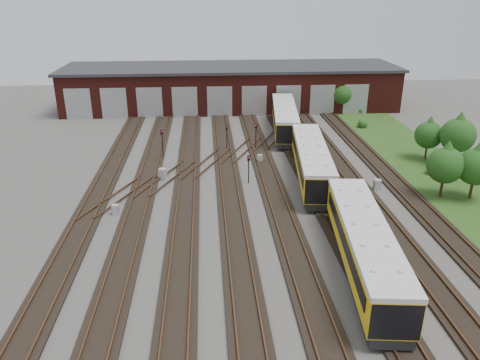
{
  "coord_description": "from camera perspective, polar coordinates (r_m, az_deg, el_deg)",
  "views": [
    {
      "loc": [
        -4.0,
        -32.61,
        17.49
      ],
      "look_at": [
        -1.23,
        4.75,
        2.0
      ],
      "focal_mm": 35.0,
      "sensor_mm": 36.0,
      "label": 1
    }
  ],
  "objects": [
    {
      "name": "maintenance_shed",
      "position": [
        74.08,
        -1.09,
        11.34
      ],
      "size": [
        51.0,
        12.5,
        6.35
      ],
      "color": "#4E1813",
      "rests_on": "ground"
    },
    {
      "name": "tree_0",
      "position": [
        71.61,
        12.27,
        10.49
      ],
      "size": [
        3.05,
        3.05,
        5.05
      ],
      "color": "#2F2115",
      "rests_on": "ground"
    },
    {
      "name": "signal_mast_3",
      "position": [
        44.34,
        1.06,
        1.77
      ],
      "size": [
        0.27,
        0.25,
        2.81
      ],
      "rotation": [
        0.0,
        0.0,
        0.16
      ],
      "color": "black",
      "rests_on": "ground"
    },
    {
      "name": "grass_verge",
      "position": [
        51.47,
        22.61,
        0.83
      ],
      "size": [
        8.0,
        55.0,
        0.05
      ],
      "primitive_type": "cube",
      "color": "#244818",
      "rests_on": "ground"
    },
    {
      "name": "bush_1",
      "position": [
        65.16,
        14.72,
        6.77
      ],
      "size": [
        1.34,
        1.34,
        1.34
      ],
      "primitive_type": "sphere",
      "color": "#1B4112",
      "rests_on": "ground"
    },
    {
      "name": "bush_2",
      "position": [
        72.85,
        14.39,
        8.37
      ],
      "size": [
        1.21,
        1.21,
        1.21
      ],
      "primitive_type": "sphere",
      "color": "#1B4112",
      "rests_on": "ground"
    },
    {
      "name": "signal_mast_1",
      "position": [
        54.04,
        1.96,
        5.75
      ],
      "size": [
        0.3,
        0.29,
        3.04
      ],
      "rotation": [
        0.0,
        0.0,
        -0.4
      ],
      "color": "black",
      "rests_on": "ground"
    },
    {
      "name": "tree_3",
      "position": [
        44.65,
        23.84,
        2.12
      ],
      "size": [
        3.21,
        3.21,
        5.32
      ],
      "color": "#2F2115",
      "rests_on": "ground"
    },
    {
      "name": "relay_cabinet_0",
      "position": [
        40.13,
        -14.92,
        -3.5
      ],
      "size": [
        0.54,
        0.46,
        0.87
      ],
      "primitive_type": "cube",
      "rotation": [
        0.0,
        0.0,
        -0.05
      ],
      "color": "#A3A6A8",
      "rests_on": "ground"
    },
    {
      "name": "relay_cabinet_4",
      "position": [
        45.16,
        16.38,
        -0.58
      ],
      "size": [
        0.63,
        0.53,
        1.03
      ],
      "primitive_type": "cube",
      "rotation": [
        0.0,
        0.0,
        -0.03
      ],
      "color": "#A3A6A8",
      "rests_on": "ground"
    },
    {
      "name": "relay_cabinet_2",
      "position": [
        50.32,
        2.44,
        2.63
      ],
      "size": [
        0.64,
        0.59,
        0.87
      ],
      "primitive_type": "cube",
      "rotation": [
        0.0,
        0.0,
        0.36
      ],
      "color": "#A3A6A8",
      "rests_on": "ground"
    },
    {
      "name": "bush_0",
      "position": [
        50.8,
        22.73,
        1.44
      ],
      "size": [
        1.54,
        1.54,
        1.54
      ],
      "primitive_type": "sphere",
      "color": "#1B4112",
      "rests_on": "ground"
    },
    {
      "name": "ground",
      "position": [
        37.22,
        2.44,
        -5.59
      ],
      "size": [
        120.0,
        120.0,
        0.0
      ],
      "primitive_type": "plane",
      "color": "#464341",
      "rests_on": "ground"
    },
    {
      "name": "signal_mast_2",
      "position": [
        53.8,
        -1.62,
        5.52
      ],
      "size": [
        0.24,
        0.23,
        2.85
      ],
      "rotation": [
        0.0,
        0.0,
        -0.22
      ],
      "color": "black",
      "rests_on": "ground"
    },
    {
      "name": "tree_1",
      "position": [
        54.32,
        22.07,
        5.48
      ],
      "size": [
        2.94,
        2.94,
        4.88
      ],
      "color": "#2F2115",
      "rests_on": "ground"
    },
    {
      "name": "relay_cabinet_3",
      "position": [
        58.36,
        7.35,
        5.3
      ],
      "size": [
        0.64,
        0.58,
        0.89
      ],
      "primitive_type": "cube",
      "rotation": [
        0.0,
        0.0,
        -0.29
      ],
      "color": "#A3A6A8",
      "rests_on": "ground"
    },
    {
      "name": "tree_4",
      "position": [
        45.35,
        26.9,
        1.92
      ],
      "size": [
        3.24,
        3.24,
        5.37
      ],
      "color": "#2F2115",
      "rests_on": "ground"
    },
    {
      "name": "track_network",
      "position": [
        37.67,
        2.09,
        -5.03
      ],
      "size": [
        30.4,
        70.0,
        0.33
      ],
      "color": "black",
      "rests_on": "ground"
    },
    {
      "name": "signal_mast_0",
      "position": [
        51.52,
        -9.46,
        4.77
      ],
      "size": [
        0.3,
        0.29,
        3.28
      ],
      "rotation": [
        0.0,
        0.0,
        0.37
      ],
      "color": "black",
      "rests_on": "ground"
    },
    {
      "name": "metro_train",
      "position": [
        45.63,
        8.69,
        2.3
      ],
      "size": [
        4.51,
        47.58,
        3.18
      ],
      "rotation": [
        0.0,
        0.0,
        -0.11
      ],
      "color": "black",
      "rests_on": "ground"
    },
    {
      "name": "relay_cabinet_1",
      "position": [
        46.26,
        -9.42,
        0.7
      ],
      "size": [
        0.84,
        0.76,
        1.15
      ],
      "primitive_type": "cube",
      "rotation": [
        0.0,
        0.0,
        -0.33
      ],
      "color": "#A3A6A8",
      "rests_on": "ground"
    },
    {
      "name": "tree_2",
      "position": [
        53.19,
        25.11,
        5.4
      ],
      "size": [
        3.56,
        3.56,
        5.9
      ],
      "color": "#2F2115",
      "rests_on": "ground"
    }
  ]
}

